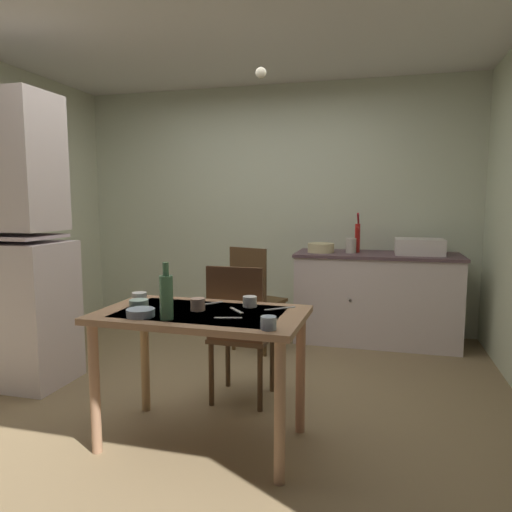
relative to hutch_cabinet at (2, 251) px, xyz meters
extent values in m
plane|color=olive|center=(1.60, 0.19, -1.00)|extent=(5.25, 5.25, 0.00)
cube|color=beige|center=(1.60, 2.12, 0.29)|extent=(4.35, 0.10, 2.60)
cube|color=silver|center=(1.60, 0.19, 1.64)|extent=(4.35, 3.85, 0.10)
cube|color=silver|center=(0.00, 0.00, -0.47)|extent=(1.00, 0.52, 1.07)
cube|color=silver|center=(2.73, 1.75, -0.58)|extent=(1.53, 0.60, 0.84)
cube|color=#5B424A|center=(2.73, 1.75, -0.15)|extent=(1.56, 0.63, 0.03)
sphere|color=#2D2823|center=(2.50, 1.43, -0.54)|extent=(0.02, 0.02, 0.02)
cube|color=silver|center=(3.11, 1.75, -0.06)|extent=(0.44, 0.34, 0.15)
cube|color=black|center=(3.11, 1.75, 0.01)|extent=(0.38, 0.28, 0.01)
cylinder|color=#B21E19|center=(2.54, 1.80, 0.01)|extent=(0.05, 0.05, 0.28)
cylinder|color=#B21E19|center=(2.54, 1.73, 0.11)|extent=(0.03, 0.12, 0.03)
cylinder|color=#B0181F|center=(2.54, 1.86, 0.20)|extent=(0.02, 0.16, 0.12)
cylinder|color=beige|center=(2.19, 1.70, -0.09)|extent=(0.26, 0.26, 0.09)
cylinder|color=beige|center=(2.48, 1.72, -0.06)|extent=(0.10, 0.10, 0.14)
cube|color=tan|center=(1.80, -0.49, -0.26)|extent=(1.17, 0.68, 0.04)
cube|color=white|center=(1.80, -0.49, -0.24)|extent=(0.91, 0.53, 0.00)
cylinder|color=tan|center=(1.27, -0.75, -0.64)|extent=(0.06, 0.06, 0.73)
cylinder|color=tan|center=(2.31, -0.77, -0.64)|extent=(0.06, 0.06, 0.73)
cylinder|color=#A98354|center=(1.28, -0.21, -0.64)|extent=(0.06, 0.06, 0.73)
cylinder|color=#B37957|center=(2.32, -0.23, -0.64)|extent=(0.06, 0.06, 0.73)
cube|color=#4D3521|center=(1.85, 0.14, -0.56)|extent=(0.41, 0.41, 0.03)
cube|color=#52331E|center=(1.85, -0.05, -0.30)|extent=(0.38, 0.03, 0.49)
cylinder|color=#4D3521|center=(2.02, 0.31, -0.79)|extent=(0.04, 0.04, 0.43)
cylinder|color=#4D3521|center=(1.68, 0.31, -0.79)|extent=(0.04, 0.04, 0.43)
cylinder|color=#4D3521|center=(2.02, -0.03, -0.79)|extent=(0.04, 0.04, 0.43)
cylinder|color=#4D3521|center=(1.68, -0.03, -0.79)|extent=(0.04, 0.04, 0.43)
cube|color=#51381C|center=(1.68, 1.25, -0.56)|extent=(0.50, 0.50, 0.03)
cube|color=#513820|center=(1.62, 1.07, -0.29)|extent=(0.37, 0.14, 0.50)
cylinder|color=#51381C|center=(1.89, 1.36, -0.79)|extent=(0.04, 0.04, 0.43)
cylinder|color=#51381C|center=(1.57, 1.46, -0.79)|extent=(0.04, 0.04, 0.43)
cylinder|color=#51381C|center=(1.79, 1.03, -0.79)|extent=(0.04, 0.04, 0.43)
cylinder|color=#51381C|center=(1.46, 1.14, -0.79)|extent=(0.04, 0.04, 0.43)
cylinder|color=#ADD1C1|center=(1.41, -0.49, -0.22)|extent=(0.11, 0.11, 0.05)
cylinder|color=#9EB2C6|center=(1.53, -0.68, -0.22)|extent=(0.15, 0.15, 0.04)
cylinder|color=white|center=(2.03, -0.31, -0.21)|extent=(0.08, 0.08, 0.06)
cylinder|color=#9EB2C6|center=(2.24, -0.75, -0.21)|extent=(0.08, 0.08, 0.06)
cylinder|color=white|center=(1.36, -0.39, -0.21)|extent=(0.09, 0.09, 0.07)
cylinder|color=tan|center=(1.77, -0.47, -0.21)|extent=(0.08, 0.08, 0.07)
cylinder|color=#4C7F56|center=(1.69, -0.70, -0.13)|extent=(0.07, 0.07, 0.23)
cylinder|color=#4C7F56|center=(1.69, -0.70, 0.02)|extent=(0.03, 0.03, 0.07)
cube|color=silver|center=(2.21, -0.32, -0.24)|extent=(0.16, 0.14, 0.00)
cube|color=beige|center=(1.79, -0.28, -0.24)|extent=(0.10, 0.11, 0.00)
cube|color=beige|center=(1.99, -0.60, -0.24)|extent=(0.15, 0.05, 0.00)
cube|color=beige|center=(1.98, -0.43, -0.24)|extent=(0.11, 0.13, 0.00)
sphere|color=#F9EFCC|center=(1.88, 0.53, 1.30)|extent=(0.08, 0.08, 0.08)
camera|label=1|loc=(2.74, -2.86, 0.38)|focal=32.61mm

